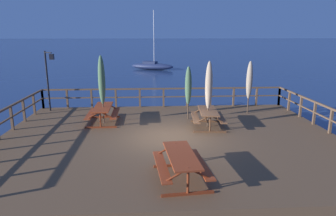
{
  "coord_description": "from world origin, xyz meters",
  "views": [
    {
      "loc": [
        -0.72,
        -11.55,
        4.76
      ],
      "look_at": [
        0.0,
        0.79,
        1.69
      ],
      "focal_mm": 32.14,
      "sensor_mm": 36.0,
      "label": 1
    }
  ],
  "objects": [
    {
      "name": "sailboat_distant",
      "position": [
        -0.5,
        29.41,
        0.51
      ],
      "size": [
        6.19,
        3.82,
        7.72
      ],
      "color": "navy",
      "rests_on": "ground"
    },
    {
      "name": "patio_umbrella_short_back",
      "position": [
        1.8,
        1.21,
        2.56
      ],
      "size": [
        0.32,
        0.32,
        2.94
      ],
      "color": "#4C3828",
      "rests_on": "wooden_deck"
    },
    {
      "name": "lamp_post_hooked",
      "position": [
        -6.03,
        4.48,
        2.81
      ],
      "size": [
        0.58,
        0.48,
        3.2
      ],
      "color": "black",
      "rests_on": "wooden_deck"
    },
    {
      "name": "patio_umbrella_tall_mid_left",
      "position": [
        4.34,
        3.45,
        2.43
      ],
      "size": [
        0.32,
        0.32,
        2.73
      ],
      "color": "#4C3828",
      "rests_on": "wooden_deck"
    },
    {
      "name": "patio_umbrella_tall_back_right",
      "position": [
        -2.95,
        2.17,
        2.68
      ],
      "size": [
        0.32,
        0.32,
        3.13
      ],
      "color": "#4C3828",
      "rests_on": "wooden_deck"
    },
    {
      "name": "picnic_table_mid_left",
      "position": [
        -2.97,
        2.19,
        1.26
      ],
      "size": [
        1.44,
        2.11,
        0.78
      ],
      "color": "#993819",
      "rests_on": "wooden_deck"
    },
    {
      "name": "wooden_deck",
      "position": [
        0.0,
        0.0,
        0.35
      ],
      "size": [
        13.77,
        10.6,
        0.69
      ],
      "primitive_type": "cube",
      "color": "brown",
      "rests_on": "ground"
    },
    {
      "name": "picnic_table_mid_centre",
      "position": [
        0.12,
        -3.69,
        1.26
      ],
      "size": [
        1.6,
        2.26,
        0.78
      ],
      "color": "#993819",
      "rests_on": "wooden_deck"
    },
    {
      "name": "railing_side_right",
      "position": [
        6.73,
        0.0,
        1.41
      ],
      "size": [
        0.1,
        10.4,
        1.09
      ],
      "color": "brown",
      "rests_on": "wooden_deck"
    },
    {
      "name": "picnic_table_back_left",
      "position": [
        1.81,
        1.22,
        1.25
      ],
      "size": [
        1.53,
        2.05,
        0.78
      ],
      "color": "brown",
      "rests_on": "wooden_deck"
    },
    {
      "name": "patio_umbrella_short_mid",
      "position": [
        1.08,
        2.56,
        2.33
      ],
      "size": [
        0.32,
        0.32,
        2.57
      ],
      "color": "#4C3828",
      "rests_on": "wooden_deck"
    },
    {
      "name": "ground_plane",
      "position": [
        0.0,
        0.0,
        0.0
      ],
      "size": [
        600.0,
        600.0,
        0.0
      ],
      "primitive_type": "plane",
      "color": "navy"
    },
    {
      "name": "railing_waterside_far",
      "position": [
        0.0,
        5.15,
        1.42
      ],
      "size": [
        13.57,
        0.1,
        1.09
      ],
      "color": "brown",
      "rests_on": "wooden_deck"
    }
  ]
}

